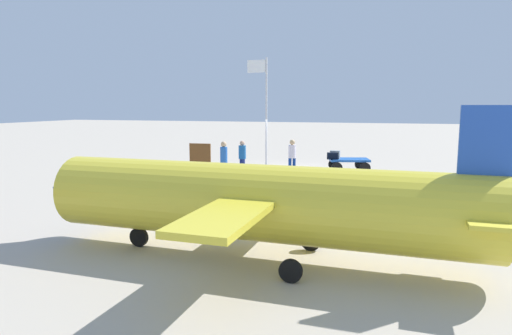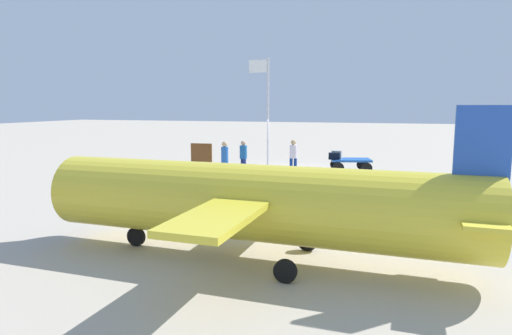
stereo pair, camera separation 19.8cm
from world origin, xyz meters
TOP-DOWN VIEW (x-y plane):
  - ground_plane at (0.00, 0.00)m, footprint 120.00×120.00m
  - luggage_cart at (-3.04, -0.73)m, footprint 2.11×1.73m
  - suitcase_navy at (-2.40, -0.57)m, footprint 0.47×0.30m
  - suitcase_grey at (-2.31, -0.32)m, footprint 0.55×0.34m
  - worker_lead at (-0.72, 1.61)m, footprint 0.45×0.45m
  - worker_trailing at (1.85, 3.50)m, footprint 0.38×0.38m
  - worker_supervisor at (1.32, 2.58)m, footprint 0.46×0.46m
  - airplane_near at (-1.98, 12.42)m, footprint 9.87×6.28m
  - flagpole at (1.13, -0.33)m, footprint 1.03×0.10m
  - signboard at (3.44, 2.36)m, footprint 1.02×0.13m

SIDE VIEW (x-z plane):
  - ground_plane at x=0.00m, z-range 0.00..0.00m
  - luggage_cart at x=-3.04m, z-range 0.15..0.77m
  - suitcase_grey at x=-2.31m, z-range 0.62..0.93m
  - suitcase_navy at x=-2.40m, z-range 0.62..1.02m
  - signboard at x=3.44m, z-range 0.21..1.68m
  - worker_supervisor at x=1.32m, z-range 0.13..1.78m
  - worker_trailing at x=1.85m, z-range 0.12..1.81m
  - worker_lead at x=-0.72m, z-range 0.14..1.82m
  - airplane_near at x=-1.98m, z-range -0.37..2.85m
  - flagpole at x=1.13m, z-range 0.56..6.06m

